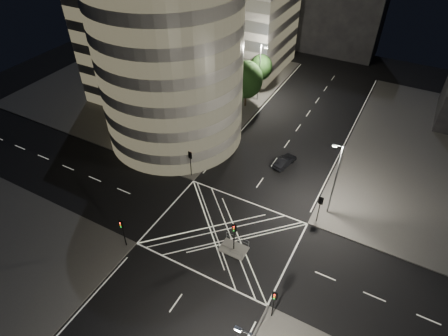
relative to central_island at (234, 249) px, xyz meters
The scene contains 22 objects.
ground 2.50m from the central_island, 143.13° to the left, with size 120.00×120.00×0.00m, color black.
sidewalk_far_left 42.11m from the central_island, 137.41° to the left, with size 42.00×42.00×0.15m, color #54524F.
central_island is the anchor object (origin of this frame).
office_tower_curved 32.93m from the central_island, 138.33° to the left, with size 30.00×29.00×27.20m.
office_block_rear 50.90m from the central_island, 118.89° to the left, with size 24.00×16.00×22.00m, color gray.
building_far_end 60.46m from the central_island, 95.76° to the left, with size 18.00×8.00×18.00m, color black.
tree_a 16.82m from the central_island, 139.97° to the left, with size 3.97×3.97×6.28m.
tree_b 21.37m from the central_island, 127.15° to the left, with size 5.16×5.16×8.19m.
tree_c 26.15m from the central_island, 119.05° to the left, with size 4.38×4.38×7.08m.
tree_d 31.52m from the central_island, 113.68° to the left, with size 5.51×5.51×8.08m.
tree_e 37.00m from the central_island, 109.92° to the left, with size 4.04×4.04×6.99m.
traffic_signal_fl 13.91m from the central_island, 142.46° to the left, with size 0.55×0.22×4.00m.
traffic_signal_nl 12.36m from the central_island, 153.86° to the right, with size 0.55×0.22×4.00m.
traffic_signal_fr 11.10m from the central_island, 50.67° to the left, with size 0.55×0.22×4.00m.
traffic_signal_nr 9.08m from the central_island, 37.93° to the right, with size 0.55×0.22×4.00m.
traffic_signal_island 2.84m from the central_island, ahead, with size 0.55×0.22×4.00m.
street_lamp_left_near 18.52m from the central_island, 130.27° to the left, with size 1.25×0.25×10.00m.
street_lamp_left_far 33.95m from the central_island, 109.95° to the left, with size 1.25×0.25×10.00m.
street_lamp_right_far 13.98m from the central_island, 54.70° to the left, with size 1.25×0.25×10.00m.
railing_island_south 1.10m from the central_island, 90.00° to the right, with size 2.80×0.06×1.10m, color slate.
railing_island_north 1.10m from the central_island, 90.00° to the left, with size 2.80×0.06×1.10m, color slate.
sedan 16.59m from the central_island, 91.73° to the left, with size 1.42×4.08×1.34m, color black.
Camera 1 is at (13.52, -24.97, 33.69)m, focal length 30.00 mm.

